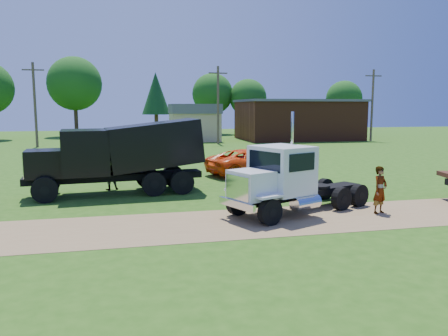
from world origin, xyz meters
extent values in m
plane|color=#255011|center=(0.00, 0.00, 0.00)|extent=(140.00, 140.00, 0.00)
cube|color=brown|center=(0.00, 0.00, 0.01)|extent=(120.00, 4.20, 0.01)
cube|color=black|center=(2.36, 1.31, 0.71)|extent=(6.47, 3.44, 0.27)
cylinder|color=black|center=(0.37, -0.59, 0.49)|extent=(1.02, 0.68, 0.98)
cylinder|color=black|center=(0.37, -0.59, 0.49)|extent=(0.45, 0.44, 0.34)
cylinder|color=black|center=(-0.39, 1.16, 0.49)|extent=(1.02, 0.68, 0.98)
cylinder|color=black|center=(-0.39, 1.16, 0.49)|extent=(0.45, 0.44, 0.34)
cylinder|color=black|center=(4.05, 1.01, 0.49)|extent=(1.02, 0.68, 0.98)
cylinder|color=black|center=(4.05, 1.01, 0.49)|extent=(0.45, 0.44, 0.34)
cylinder|color=black|center=(3.29, 2.76, 0.49)|extent=(1.02, 0.68, 0.98)
cylinder|color=black|center=(3.29, 2.76, 0.49)|extent=(0.45, 0.44, 0.34)
cylinder|color=black|center=(5.11, 1.47, 0.49)|extent=(1.02, 0.68, 0.98)
cylinder|color=black|center=(5.11, 1.47, 0.49)|extent=(0.45, 0.44, 0.34)
cylinder|color=black|center=(4.35, 3.22, 0.49)|extent=(1.02, 0.68, 0.98)
cylinder|color=black|center=(4.35, 3.22, 0.49)|extent=(0.45, 0.44, 0.34)
cube|color=silver|center=(0.03, 0.30, 1.38)|extent=(2.08, 2.03, 1.07)
cube|color=silver|center=(-0.71, -0.02, 1.34)|extent=(0.60, 1.25, 0.89)
cube|color=silver|center=(-0.75, -0.03, 0.71)|extent=(0.94, 1.93, 0.27)
cube|color=silver|center=(1.34, 0.87, 1.83)|extent=(2.57, 2.71, 1.87)
cube|color=black|center=(0.49, 0.50, 2.23)|extent=(0.75, 1.65, 0.76)
cube|color=black|center=(1.77, -0.12, 2.23)|extent=(1.24, 0.57, 0.67)
cube|color=black|center=(0.91, 1.86, 2.23)|extent=(1.24, 0.57, 0.67)
cube|color=silver|center=(0.37, -0.59, 1.07)|extent=(1.14, 0.79, 0.09)
cube|color=silver|center=(-0.39, 1.16, 1.07)|extent=(1.14, 0.79, 0.09)
cylinder|color=silver|center=(2.03, 0.05, 0.62)|extent=(1.36, 0.99, 0.53)
cylinder|color=silver|center=(2.08, 1.73, 2.05)|extent=(0.16, 0.16, 4.10)
cylinder|color=black|center=(3.34, 1.74, 0.92)|extent=(1.29, 1.29, 0.11)
cube|color=black|center=(-5.22, 6.67, 0.86)|extent=(8.62, 1.90, 0.32)
cylinder|color=black|center=(-8.30, 5.24, 0.59)|extent=(1.21, 0.49, 1.18)
cylinder|color=black|center=(-8.30, 5.24, 0.59)|extent=(0.45, 0.43, 0.41)
cylinder|color=black|center=(-8.52, 7.48, 0.59)|extent=(1.21, 0.49, 1.18)
cylinder|color=black|center=(-8.52, 7.48, 0.59)|extent=(0.45, 0.43, 0.41)
cylinder|color=black|center=(-3.40, 5.73, 0.59)|extent=(1.21, 0.49, 1.18)
cylinder|color=black|center=(-3.40, 5.73, 0.59)|extent=(0.45, 0.43, 0.41)
cylinder|color=black|center=(-3.62, 7.96, 0.59)|extent=(1.21, 0.49, 1.18)
cylinder|color=black|center=(-3.62, 7.96, 0.59)|extent=(0.45, 0.43, 0.41)
cylinder|color=black|center=(-2.02, 5.86, 0.59)|extent=(1.21, 0.49, 1.18)
cylinder|color=black|center=(-2.02, 5.86, 0.59)|extent=(0.45, 0.43, 0.41)
cylinder|color=black|center=(-2.24, 8.10, 0.59)|extent=(1.21, 0.49, 1.18)
cylinder|color=black|center=(-2.24, 8.10, 0.59)|extent=(0.45, 0.43, 0.41)
cube|color=black|center=(-8.30, 6.37, 1.66)|extent=(2.09, 2.00, 1.28)
cube|color=silver|center=(-9.26, 6.28, 1.60)|extent=(0.24, 1.60, 1.07)
cube|color=black|center=(-6.60, 6.54, 2.14)|extent=(2.38, 2.76, 2.14)
cube|color=black|center=(-7.64, 6.44, 2.62)|extent=(0.26, 2.13, 0.86)
cube|color=black|center=(-3.30, 6.86, 2.41)|extent=(4.92, 3.01, 2.60)
imported|color=#EA420B|center=(3.15, 11.16, 0.82)|extent=(6.45, 4.30, 1.64)
imported|color=#999999|center=(5.28, 0.15, 0.96)|extent=(0.83, 0.71, 1.93)
imported|color=#999999|center=(-5.54, 7.84, 0.86)|extent=(0.95, 0.80, 1.72)
cube|color=brown|center=(18.00, 40.00, 2.50)|extent=(15.00, 10.00, 5.00)
cube|color=#535357|center=(18.00, 40.00, 5.15)|extent=(15.40, 10.40, 0.30)
cube|color=tan|center=(4.00, 40.00, 1.80)|extent=(6.00, 5.00, 3.60)
cube|color=#535357|center=(4.00, 40.00, 4.10)|extent=(6.20, 5.40, 1.20)
cylinder|color=#4B372A|center=(-14.00, 35.00, 4.50)|extent=(0.28, 0.28, 9.00)
cube|color=#4B372A|center=(-14.00, 35.00, 8.20)|extent=(2.20, 0.14, 0.14)
cylinder|color=#4B372A|center=(6.00, 35.00, 4.50)|extent=(0.28, 0.28, 9.00)
cube|color=#4B372A|center=(6.00, 35.00, 8.20)|extent=(2.20, 0.14, 0.14)
cylinder|color=#4B372A|center=(26.00, 35.00, 4.50)|extent=(0.28, 0.28, 9.00)
cube|color=#4B372A|center=(26.00, 35.00, 8.20)|extent=(2.20, 0.14, 0.14)
cylinder|color=#382916|center=(-11.74, 53.03, 2.08)|extent=(0.56, 0.56, 4.17)
sphere|color=#124611|center=(-11.74, 53.03, 7.74)|extent=(7.86, 7.86, 7.86)
cylinder|color=#382916|center=(-0.14, 49.96, 1.65)|extent=(0.56, 0.56, 3.30)
cone|color=#10361A|center=(-0.14, 49.96, 6.31)|extent=(4.14, 4.14, 6.12)
cylinder|color=#382916|center=(9.11, 53.94, 1.73)|extent=(0.56, 0.56, 3.46)
sphere|color=#124611|center=(9.11, 53.94, 6.42)|extent=(6.52, 6.52, 6.52)
cylinder|color=#382916|center=(14.55, 52.36, 1.56)|extent=(0.56, 0.56, 3.13)
sphere|color=#124611|center=(14.55, 52.36, 5.81)|extent=(5.90, 5.90, 5.90)
cylinder|color=#382916|center=(29.64, 49.29, 1.52)|extent=(0.56, 0.56, 3.04)
sphere|color=#124611|center=(29.64, 49.29, 5.65)|extent=(5.73, 5.73, 5.73)
camera|label=1|loc=(-4.69, -15.33, 4.27)|focal=35.00mm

